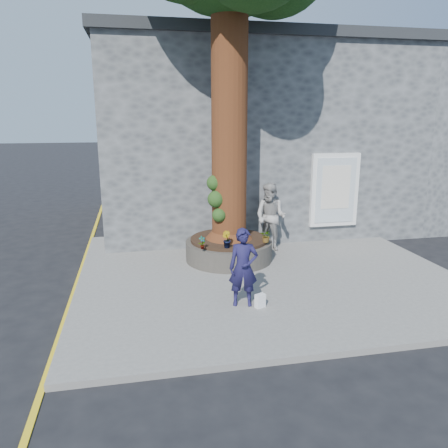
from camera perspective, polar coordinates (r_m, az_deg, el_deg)
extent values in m
plane|color=black|center=(9.85, -1.48, -9.23)|extent=(120.00, 120.00, 0.00)
cube|color=slate|center=(11.06, 5.31, -6.29)|extent=(9.00, 8.00, 0.12)
cube|color=yellow|center=(10.75, -18.85, -7.95)|extent=(0.10, 30.00, 0.01)
cube|color=#46494B|center=(16.64, 2.65, 10.93)|extent=(10.00, 8.00, 6.00)
cube|color=black|center=(16.78, 2.78, 21.74)|extent=(10.30, 8.30, 0.30)
cube|color=white|center=(13.58, 14.24, 4.31)|extent=(1.50, 0.12, 2.20)
cube|color=silver|center=(13.53, 14.35, 4.27)|extent=(1.25, 0.04, 1.95)
cube|color=silver|center=(13.50, 14.41, 4.67)|extent=(0.90, 0.02, 1.30)
cube|color=#46494B|center=(20.15, 25.66, 10.13)|extent=(6.00, 8.00, 6.00)
cylinder|color=black|center=(11.70, 0.65, -3.42)|extent=(2.30, 2.30, 0.52)
cylinder|color=black|center=(11.62, 0.65, -2.01)|extent=(2.04, 2.04, 0.08)
cylinder|color=#4C2813|center=(11.18, 0.71, 17.00)|extent=(0.90, 0.90, 7.50)
cone|color=#4C2813|center=(11.52, 0.66, -0.14)|extent=(1.24, 1.24, 0.70)
sphere|color=#204216|center=(11.09, -1.04, 3.27)|extent=(0.44, 0.44, 0.44)
sphere|color=#204216|center=(11.09, -0.63, 1.16)|extent=(0.36, 0.36, 0.36)
sphere|color=#204216|center=(11.14, -1.26, 5.41)|extent=(0.40, 0.40, 0.40)
imported|color=#18153C|center=(8.79, 2.54, -5.70)|extent=(0.65, 0.49, 1.60)
imported|color=#A19F9A|center=(12.47, 6.10, 0.93)|extent=(1.18, 1.17, 1.92)
cube|color=white|center=(8.94, 4.74, -9.96)|extent=(0.23, 0.19, 0.28)
imported|color=gray|center=(10.61, -2.87, -2.45)|extent=(0.20, 0.17, 0.32)
imported|color=gray|center=(10.70, 0.31, -2.04)|extent=(0.30, 0.31, 0.41)
imported|color=gray|center=(11.88, 1.54, -0.72)|extent=(0.22, 0.22, 0.30)
imported|color=gray|center=(11.21, 5.56, -1.58)|extent=(0.40, 0.40, 0.33)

